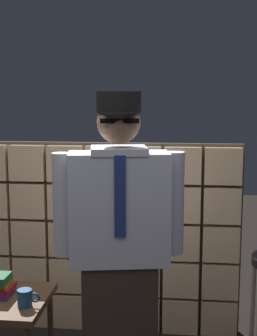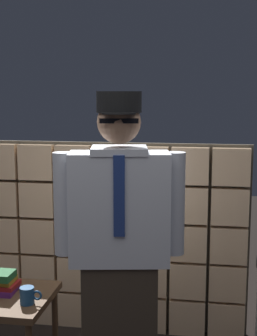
# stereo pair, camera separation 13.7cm
# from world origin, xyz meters

# --- Properties ---
(glass_block_wall) EXTENTS (1.92, 0.10, 1.38)m
(glass_block_wall) POSITION_xyz_m (-0.00, 1.19, 0.67)
(glass_block_wall) COLOR #E0B78C
(glass_block_wall) RESTS_ON ground
(standing_person) EXTENTS (0.69, 0.33, 1.71)m
(standing_person) POSITION_xyz_m (0.21, 0.32, 0.89)
(standing_person) COLOR #382D23
(standing_person) RESTS_ON ground
(side_table) EXTENTS (0.52, 0.52, 0.55)m
(side_table) POSITION_xyz_m (-0.47, 0.41, 0.47)
(side_table) COLOR #513823
(side_table) RESTS_ON ground
(coffee_mug) EXTENTS (0.13, 0.08, 0.09)m
(coffee_mug) POSITION_xyz_m (-0.31, 0.33, 0.59)
(coffee_mug) COLOR navy
(coffee_mug) RESTS_ON side_table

